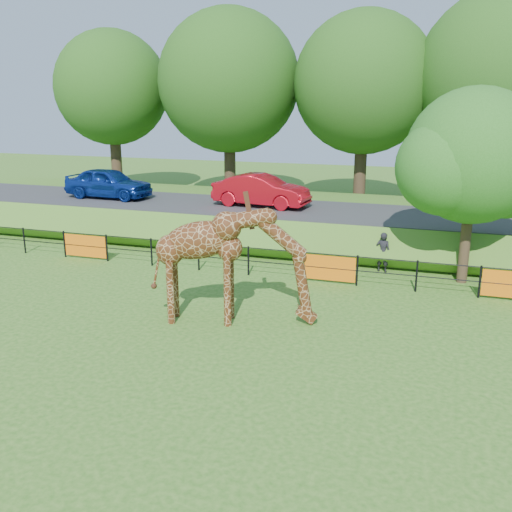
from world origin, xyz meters
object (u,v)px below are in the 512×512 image
(car_red, at_px, (261,190))
(visitor, at_px, (383,252))
(car_blue, at_px, (108,183))
(giraffe, at_px, (234,266))
(tree_east, at_px, (476,161))

(car_red, height_order, visitor, car_red)
(car_blue, height_order, visitor, car_blue)
(car_blue, bearing_deg, visitor, -103.22)
(car_blue, relative_size, visitor, 2.95)
(giraffe, bearing_deg, visitor, 48.33)
(car_red, bearing_deg, visitor, -118.67)
(giraffe, height_order, visitor, giraffe)
(visitor, bearing_deg, car_red, -24.08)
(visitor, bearing_deg, giraffe, 71.31)
(car_blue, distance_m, tree_east, 17.83)
(car_red, relative_size, visitor, 2.98)
(car_blue, xyz_separation_m, tree_east, (17.16, -4.35, 2.10))
(giraffe, height_order, car_blue, giraffe)
(car_red, bearing_deg, giraffe, -160.75)
(car_blue, distance_m, car_red, 8.09)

